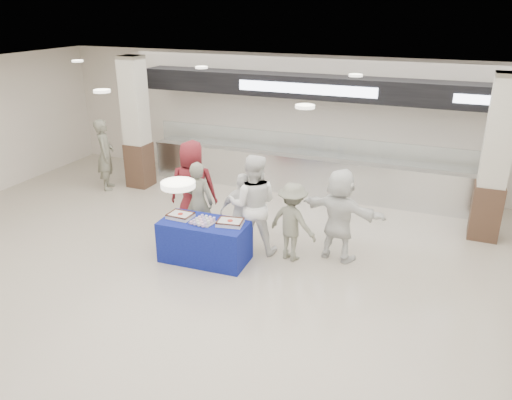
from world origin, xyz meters
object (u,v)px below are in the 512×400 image
at_px(civilian_maroon, 193,188).
at_px(sheet_cake_left, 180,215).
at_px(soldier_b, 292,222).
at_px(sheet_cake_right, 230,222).
at_px(chef_tall, 253,205).
at_px(chef_short, 244,213).
at_px(civilian_white, 340,215).
at_px(cupcake_tray, 203,221).
at_px(display_table, 205,241).
at_px(soldier_bg, 105,155).
at_px(soldier_a, 198,203).

bearing_deg(civilian_maroon, sheet_cake_left, 87.50).
height_order(sheet_cake_left, soldier_b, soldier_b).
xyz_separation_m(sheet_cake_right, chef_tall, (0.19, 0.57, 0.14)).
distance_m(chef_short, civilian_white, 1.74).
relative_size(cupcake_tray, soldier_b, 0.32).
relative_size(display_table, civilian_white, 0.91).
bearing_deg(civilian_white, soldier_b, 34.99).
distance_m(cupcake_tray, civilian_white, 2.41).
bearing_deg(display_table, cupcake_tray, -95.97).
bearing_deg(civilian_white, soldier_bg, -1.24).
bearing_deg(sheet_cake_left, chef_tall, 29.01).
bearing_deg(soldier_bg, cupcake_tray, -152.34).
xyz_separation_m(sheet_cake_left, cupcake_tray, (0.47, -0.05, -0.01)).
bearing_deg(chef_tall, display_table, 27.63).
relative_size(chef_short, soldier_bg, 0.86).
xyz_separation_m(display_table, sheet_cake_left, (-0.48, 0.01, 0.42)).
bearing_deg(sheet_cake_left, cupcake_tray, -6.10).
bearing_deg(civilian_maroon, soldier_bg, -42.30).
xyz_separation_m(cupcake_tray, chef_tall, (0.67, 0.69, 0.15)).
bearing_deg(cupcake_tray, sheet_cake_left, 173.90).
height_order(display_table, sheet_cake_left, sheet_cake_left).
bearing_deg(soldier_b, chef_short, 16.54).
bearing_deg(cupcake_tray, civilian_maroon, 126.56).
distance_m(civilian_maroon, soldier_bg, 3.57).
height_order(sheet_cake_right, chef_tall, chef_tall).
height_order(sheet_cake_right, civilian_white, civilian_white).
xyz_separation_m(soldier_a, civilian_white, (2.64, 0.32, 0.05)).
bearing_deg(display_table, soldier_bg, 146.55).
bearing_deg(civilian_maroon, soldier_b, 154.27).
bearing_deg(sheet_cake_right, soldier_bg, 152.18).
height_order(cupcake_tray, soldier_b, soldier_b).
bearing_deg(cupcake_tray, soldier_a, 123.49).
xyz_separation_m(cupcake_tray, soldier_bg, (-3.97, 2.46, 0.09)).
bearing_deg(chef_short, cupcake_tray, 40.35).
xyz_separation_m(civilian_white, soldier_bg, (-6.16, 1.45, 0.02)).
relative_size(chef_tall, civilian_white, 1.10).
relative_size(sheet_cake_right, soldier_b, 0.34).
bearing_deg(civilian_maroon, chef_tall, 150.11).
xyz_separation_m(soldier_a, soldier_bg, (-3.52, 1.78, 0.07)).
relative_size(sheet_cake_right, chef_tall, 0.26).
xyz_separation_m(chef_tall, soldier_bg, (-4.65, 1.78, -0.06)).
xyz_separation_m(display_table, chef_short, (0.48, 0.64, 0.38)).
relative_size(civilian_white, soldier_bg, 0.97).
distance_m(cupcake_tray, soldier_bg, 4.68).
distance_m(sheet_cake_right, soldier_b, 1.11).
height_order(soldier_a, chef_tall, chef_tall).
xyz_separation_m(soldier_a, soldier_b, (1.88, 0.00, -0.08)).
xyz_separation_m(display_table, sheet_cake_right, (0.47, 0.07, 0.42)).
xyz_separation_m(sheet_cake_right, cupcake_tray, (-0.48, -0.11, -0.01)).
xyz_separation_m(cupcake_tray, civilian_maroon, (-0.73, 0.99, 0.17)).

